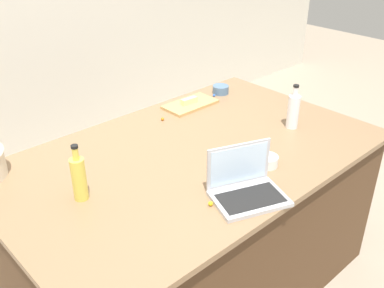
% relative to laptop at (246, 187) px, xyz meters
% --- Properties ---
extents(ground_plane, '(12.00, 12.00, 0.00)m').
position_rel_laptop_xyz_m(ground_plane, '(0.09, 0.44, -0.95)').
color(ground_plane, gray).
extents(wall_back, '(8.00, 0.10, 2.60)m').
position_rel_laptop_xyz_m(wall_back, '(0.09, 2.47, 0.35)').
color(wall_back, beige).
rests_on(wall_back, ground).
extents(island_counter, '(1.98, 1.22, 0.90)m').
position_rel_laptop_xyz_m(island_counter, '(0.09, 0.44, -0.50)').
color(island_counter, '#4C331E').
rests_on(island_counter, ground).
extents(laptop, '(0.37, 0.32, 0.22)m').
position_rel_laptop_xyz_m(laptop, '(0.00, 0.00, 0.00)').
color(laptop, '#B7B7BC').
rests_on(laptop, island_counter).
extents(bottle_oil, '(0.06, 0.06, 0.26)m').
position_rel_laptop_xyz_m(bottle_oil, '(-0.53, 0.47, 0.06)').
color(bottle_oil, '#DBC64C').
rests_on(bottle_oil, island_counter).
extents(bottle_vinegar, '(0.07, 0.07, 0.26)m').
position_rel_laptop_xyz_m(bottle_vinegar, '(0.70, 0.27, 0.06)').
color(bottle_vinegar, white).
rests_on(bottle_vinegar, island_counter).
extents(cutting_board, '(0.34, 0.18, 0.02)m').
position_rel_laptop_xyz_m(cutting_board, '(0.48, 0.88, -0.04)').
color(cutting_board, tan).
rests_on(cutting_board, island_counter).
extents(butter_stick_left, '(0.11, 0.04, 0.04)m').
position_rel_laptop_xyz_m(butter_stick_left, '(0.48, 0.88, -0.01)').
color(butter_stick_left, '#F4E58C').
rests_on(butter_stick_left, cutting_board).
extents(ramekin_small, '(0.10, 0.10, 0.05)m').
position_rel_laptop_xyz_m(ramekin_small, '(0.27, 0.09, -0.02)').
color(ramekin_small, white).
rests_on(ramekin_small, island_counter).
extents(ramekin_medium, '(0.11, 0.11, 0.05)m').
position_rel_laptop_xyz_m(ramekin_medium, '(0.78, 0.90, -0.02)').
color(ramekin_medium, slate).
rests_on(ramekin_medium, island_counter).
extents(candy_0, '(0.02, 0.02, 0.02)m').
position_rel_laptop_xyz_m(candy_0, '(0.22, 0.83, -0.04)').
color(candy_0, orange).
rests_on(candy_0, island_counter).
extents(candy_1, '(0.02, 0.02, 0.02)m').
position_rel_laptop_xyz_m(candy_1, '(-0.16, 0.05, -0.04)').
color(candy_1, yellow).
rests_on(candy_1, island_counter).
extents(candy_2, '(0.02, 0.02, 0.02)m').
position_rel_laptop_xyz_m(candy_2, '(-0.01, 0.10, -0.04)').
color(candy_2, '#CC3399').
rests_on(candy_2, island_counter).
extents(candy_3, '(0.02, 0.02, 0.02)m').
position_rel_laptop_xyz_m(candy_3, '(0.19, 0.30, -0.04)').
color(candy_3, '#CC3399').
rests_on(candy_3, island_counter).
extents(candy_4, '(0.02, 0.02, 0.02)m').
position_rel_laptop_xyz_m(candy_4, '(0.70, 0.89, -0.04)').
color(candy_4, blue).
rests_on(candy_4, island_counter).
extents(candy_5, '(0.02, 0.02, 0.02)m').
position_rel_laptop_xyz_m(candy_5, '(0.30, 0.30, -0.04)').
color(candy_5, blue).
rests_on(candy_5, island_counter).
extents(candy_6, '(0.01, 0.01, 0.01)m').
position_rel_laptop_xyz_m(candy_6, '(0.08, 0.16, -0.04)').
color(candy_6, blue).
rests_on(candy_6, island_counter).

